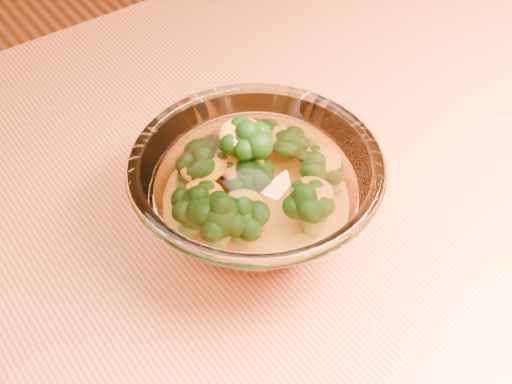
# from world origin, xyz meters

# --- Properties ---
(table) EXTENTS (1.20, 0.80, 0.75)m
(table) POSITION_xyz_m (0.00, 0.00, 0.65)
(table) COLOR #C16B39
(table) RESTS_ON ground
(glass_bowl) EXTENTS (0.20, 0.20, 0.09)m
(glass_bowl) POSITION_xyz_m (-0.05, 0.01, 0.80)
(glass_bowl) COLOR white
(glass_bowl) RESTS_ON table
(cheese_sauce) EXTENTS (0.11, 0.11, 0.03)m
(cheese_sauce) POSITION_xyz_m (-0.05, 0.01, 0.78)
(cheese_sauce) COLOR gold
(cheese_sauce) RESTS_ON glass_bowl
(broccoli_heap) EXTENTS (0.13, 0.13, 0.08)m
(broccoli_heap) POSITION_xyz_m (-0.05, 0.02, 0.81)
(broccoli_heap) COLOR black
(broccoli_heap) RESTS_ON cheese_sauce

